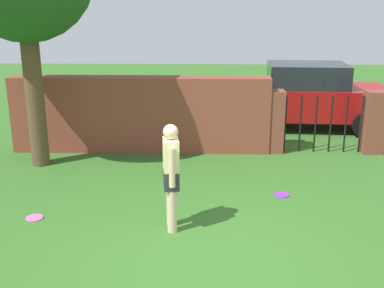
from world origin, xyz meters
The scene contains 7 objects.
ground_plane centered at (0.00, 0.00, 0.00)m, with size 40.00×40.00×0.00m, color #336623.
brick_wall centered at (-1.50, 4.70, 0.85)m, with size 5.76×0.50×1.69m, color brown.
person centered at (-0.56, 0.86, 0.90)m, with size 0.26×0.54×1.62m.
fence_gate centered at (2.59, 4.70, 0.70)m, with size 2.67×0.44×1.40m.
car centered at (2.62, 6.84, 0.86)m, with size 4.29×2.10×1.72m.
frisbee_purple centered at (1.30, 2.16, 0.01)m, with size 0.27×0.27×0.02m, color purple.
frisbee_pink centered at (-2.75, 1.13, 0.01)m, with size 0.27×0.27×0.02m, color pink.
Camera 1 is at (-0.10, -5.60, 3.30)m, focal length 44.22 mm.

